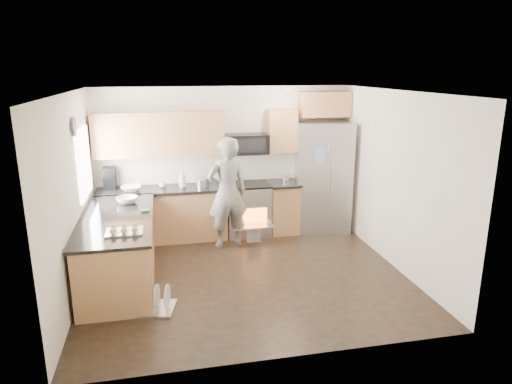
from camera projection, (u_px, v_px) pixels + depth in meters
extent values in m
plane|color=black|center=(246.00, 275.00, 6.60)|extent=(4.50, 4.50, 0.00)
cube|color=white|center=(225.00, 161.00, 8.15)|extent=(4.50, 0.04, 2.60)
cube|color=white|center=(283.00, 240.00, 4.37)|extent=(4.50, 0.04, 2.60)
cube|color=white|center=(72.00, 198.00, 5.82)|extent=(0.04, 4.00, 2.60)
cube|color=white|center=(395.00, 180.00, 6.71)|extent=(0.04, 4.00, 2.60)
cube|color=white|center=(245.00, 92.00, 5.92)|extent=(4.50, 4.00, 0.04)
cube|color=white|center=(84.00, 163.00, 6.70)|extent=(0.04, 1.00, 1.00)
cylinder|color=beige|center=(288.00, 89.00, 7.14)|extent=(0.14, 0.14, 0.02)
cylinder|color=#474754|center=(74.00, 127.00, 6.02)|extent=(0.03, 0.26, 0.26)
cube|color=#C37D4E|center=(164.00, 216.00, 7.87)|extent=(2.15, 0.60, 0.87)
cube|color=black|center=(162.00, 190.00, 7.74)|extent=(2.19, 0.64, 0.04)
cube|color=#C37D4E|center=(282.00, 208.00, 8.29)|extent=(0.50, 0.60, 0.87)
cube|color=black|center=(283.00, 183.00, 8.16)|extent=(0.54, 0.64, 0.04)
cube|color=#C37D4E|center=(159.00, 134.00, 7.63)|extent=(2.16, 0.33, 0.74)
cube|color=#C37D4E|center=(282.00, 131.00, 8.05)|extent=(0.50, 0.33, 0.74)
cube|color=#C37D4E|center=(324.00, 104.00, 8.09)|extent=(0.90, 0.33, 0.44)
imported|color=white|center=(131.00, 188.00, 7.58)|extent=(0.33, 0.33, 0.08)
imported|color=silver|center=(182.00, 178.00, 7.78)|extent=(0.12, 0.12, 0.31)
imported|color=silver|center=(163.00, 185.00, 7.78)|extent=(0.13, 0.13, 0.10)
cylinder|color=#B7B7BC|center=(202.00, 183.00, 7.79)|extent=(0.23, 0.23, 0.16)
cube|color=black|center=(110.00, 178.00, 7.68)|extent=(0.20, 0.24, 0.37)
cylinder|color=#B7B7BC|center=(286.00, 178.00, 8.31)|extent=(0.11, 0.11, 0.09)
cube|color=#C37D4E|center=(120.00, 250.00, 6.38)|extent=(0.90, 2.30, 0.87)
cube|color=black|center=(117.00, 218.00, 6.25)|extent=(0.96, 2.36, 0.04)
imported|color=silver|center=(127.00, 200.00, 6.87)|extent=(0.31, 0.31, 0.10)
cube|color=green|center=(145.00, 211.00, 6.47)|extent=(0.11, 0.07, 0.03)
cube|color=#B7B7BC|center=(124.00, 229.00, 5.64)|extent=(0.45, 0.34, 0.09)
cube|color=#B7B7BC|center=(248.00, 210.00, 8.14)|extent=(0.76, 0.62, 0.90)
cube|color=black|center=(247.00, 185.00, 8.02)|extent=(0.76, 0.60, 0.03)
cube|color=orange|center=(251.00, 218.00, 7.86)|extent=(0.56, 0.02, 0.34)
cube|color=#B7B7BC|center=(253.00, 226.00, 7.72)|extent=(0.70, 0.34, 0.03)
cube|color=silver|center=(254.00, 234.00, 7.71)|extent=(0.24, 0.03, 0.28)
cube|color=black|center=(246.00, 144.00, 7.95)|extent=(0.76, 0.40, 0.34)
cube|color=#B7B7BC|center=(322.00, 176.00, 8.29)|extent=(1.09, 0.91, 1.99)
cylinder|color=#B7B7BC|center=(328.00, 174.00, 7.88)|extent=(0.03, 0.03, 1.08)
cylinder|color=#B7B7BC|center=(332.00, 174.00, 7.90)|extent=(0.03, 0.03, 1.08)
cube|color=#F78FC6|center=(341.00, 185.00, 7.99)|extent=(0.26, 0.05, 0.32)
cube|color=#8FB0E5|center=(320.00, 156.00, 7.77)|extent=(0.19, 0.04, 0.24)
imported|color=gray|center=(227.00, 193.00, 7.46)|extent=(0.74, 0.54, 1.85)
cube|color=#B7B7BC|center=(152.00, 308.00, 5.65)|extent=(0.63, 0.54, 0.03)
cylinder|color=silver|center=(136.00, 296.00, 5.61)|extent=(0.08, 0.30, 0.30)
cylinder|color=silver|center=(146.00, 296.00, 5.61)|extent=(0.08, 0.30, 0.30)
cylinder|color=silver|center=(157.00, 296.00, 5.61)|extent=(0.08, 0.30, 0.30)
cylinder|color=silver|center=(167.00, 296.00, 5.61)|extent=(0.08, 0.30, 0.30)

